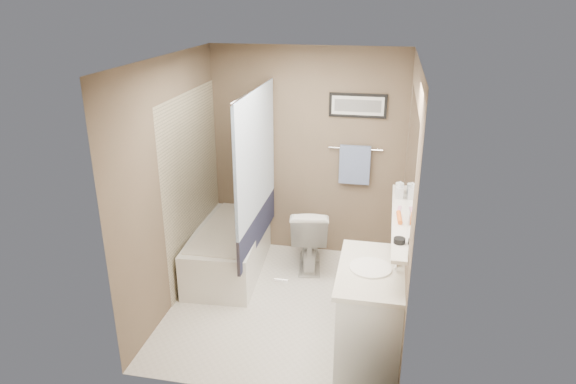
% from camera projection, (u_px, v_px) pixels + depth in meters
% --- Properties ---
extents(ground, '(2.50, 2.50, 0.00)m').
position_uv_depth(ground, '(285.00, 304.00, 5.13)').
color(ground, silver).
rests_on(ground, ground).
extents(ceiling, '(2.20, 2.50, 0.04)m').
position_uv_depth(ceiling, '(284.00, 61.00, 4.27)').
color(ceiling, silver).
rests_on(ceiling, wall_back).
extents(wall_back, '(2.20, 0.04, 2.40)m').
position_uv_depth(wall_back, '(307.00, 154.00, 5.82)').
color(wall_back, brown).
rests_on(wall_back, ground).
extents(wall_front, '(2.20, 0.04, 2.40)m').
position_uv_depth(wall_front, '(249.00, 255.00, 3.58)').
color(wall_front, brown).
rests_on(wall_front, ground).
extents(wall_left, '(0.04, 2.50, 2.40)m').
position_uv_depth(wall_left, '(174.00, 185.00, 4.90)').
color(wall_left, brown).
rests_on(wall_left, ground).
extents(wall_right, '(0.04, 2.50, 2.40)m').
position_uv_depth(wall_right, '(405.00, 201.00, 4.50)').
color(wall_right, brown).
rests_on(wall_right, ground).
extents(tile_surround, '(0.02, 1.55, 2.00)m').
position_uv_depth(tile_surround, '(194.00, 186.00, 5.43)').
color(tile_surround, '#B6A989').
rests_on(tile_surround, wall_left).
extents(curtain_rod, '(0.02, 1.55, 0.02)m').
position_uv_depth(curtain_rod, '(254.00, 89.00, 4.92)').
color(curtain_rod, silver).
rests_on(curtain_rod, wall_left).
extents(curtain_upper, '(0.03, 1.45, 1.28)m').
position_uv_depth(curtain_upper, '(256.00, 154.00, 5.16)').
color(curtain_upper, white).
rests_on(curtain_upper, curtain_rod).
extents(curtain_lower, '(0.03, 1.45, 0.36)m').
position_uv_depth(curtain_lower, '(258.00, 228.00, 5.45)').
color(curtain_lower, '#21243F').
rests_on(curtain_lower, curtain_rod).
extents(mirror, '(0.02, 1.60, 1.00)m').
position_uv_depth(mirror, '(411.00, 161.00, 4.21)').
color(mirror, silver).
rests_on(mirror, wall_right).
extents(shelf, '(0.12, 1.60, 0.03)m').
position_uv_depth(shelf, '(399.00, 218.00, 4.41)').
color(shelf, silver).
rests_on(shelf, wall_right).
extents(towel_bar, '(0.60, 0.02, 0.02)m').
position_uv_depth(towel_bar, '(356.00, 149.00, 5.67)').
color(towel_bar, silver).
rests_on(towel_bar, wall_back).
extents(towel, '(0.34, 0.05, 0.44)m').
position_uv_depth(towel, '(355.00, 165.00, 5.72)').
color(towel, '#99B1DF').
rests_on(towel, towel_bar).
extents(art_frame, '(0.62, 0.02, 0.26)m').
position_uv_depth(art_frame, '(358.00, 105.00, 5.52)').
color(art_frame, black).
rests_on(art_frame, wall_back).
extents(art_mat, '(0.56, 0.00, 0.20)m').
position_uv_depth(art_mat, '(358.00, 106.00, 5.50)').
color(art_mat, white).
rests_on(art_mat, art_frame).
extents(art_image, '(0.50, 0.00, 0.13)m').
position_uv_depth(art_image, '(358.00, 106.00, 5.50)').
color(art_image, '#595959').
rests_on(art_image, art_mat).
extents(door, '(0.80, 0.02, 2.00)m').
position_uv_depth(door, '(326.00, 289.00, 3.54)').
color(door, silver).
rests_on(door, wall_front).
extents(door_handle, '(0.10, 0.02, 0.02)m').
position_uv_depth(door_handle, '(281.00, 281.00, 3.64)').
color(door_handle, silver).
rests_on(door_handle, door).
extents(bathtub, '(0.79, 1.54, 0.50)m').
position_uv_depth(bathtub, '(230.00, 248.00, 5.72)').
color(bathtub, white).
rests_on(bathtub, ground).
extents(tub_rim, '(0.56, 1.36, 0.02)m').
position_uv_depth(tub_rim, '(229.00, 228.00, 5.63)').
color(tub_rim, silver).
rests_on(tub_rim, bathtub).
extents(toilet, '(0.51, 0.77, 0.73)m').
position_uv_depth(toilet, '(309.00, 236.00, 5.75)').
color(toilet, silver).
rests_on(toilet, ground).
extents(vanity, '(0.50, 0.90, 0.80)m').
position_uv_depth(vanity, '(370.00, 315.00, 4.28)').
color(vanity, white).
rests_on(vanity, ground).
extents(countertop, '(0.54, 0.96, 0.04)m').
position_uv_depth(countertop, '(372.00, 271.00, 4.13)').
color(countertop, silver).
rests_on(countertop, vanity).
extents(sink_basin, '(0.34, 0.34, 0.01)m').
position_uv_depth(sink_basin, '(371.00, 268.00, 4.12)').
color(sink_basin, white).
rests_on(sink_basin, countertop).
extents(faucet_spout, '(0.02, 0.02, 0.10)m').
position_uv_depth(faucet_spout, '(396.00, 265.00, 4.07)').
color(faucet_spout, white).
rests_on(faucet_spout, countertop).
extents(faucet_knob, '(0.05, 0.05, 0.05)m').
position_uv_depth(faucet_knob, '(396.00, 262.00, 4.17)').
color(faucet_knob, silver).
rests_on(faucet_knob, countertop).
extents(candle_bowl_near, '(0.09, 0.09, 0.04)m').
position_uv_depth(candle_bowl_near, '(399.00, 241.00, 3.93)').
color(candle_bowl_near, black).
rests_on(candle_bowl_near, shelf).
extents(hair_brush_front, '(0.05, 0.22, 0.04)m').
position_uv_depth(hair_brush_front, '(399.00, 217.00, 4.34)').
color(hair_brush_front, orange).
rests_on(hair_brush_front, shelf).
extents(pink_comb, '(0.04, 0.16, 0.01)m').
position_uv_depth(pink_comb, '(399.00, 209.00, 4.54)').
color(pink_comb, '#CB7C98').
rests_on(pink_comb, shelf).
extents(glass_jar, '(0.08, 0.08, 0.10)m').
position_uv_depth(glass_jar, '(399.00, 188.00, 4.91)').
color(glass_jar, white).
rests_on(glass_jar, shelf).
extents(soap_bottle, '(0.07, 0.08, 0.16)m').
position_uv_depth(soap_bottle, '(400.00, 190.00, 4.78)').
color(soap_bottle, '#999999').
rests_on(soap_bottle, shelf).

